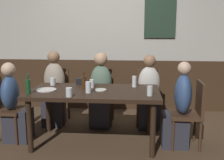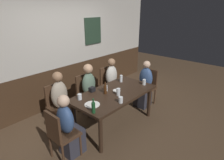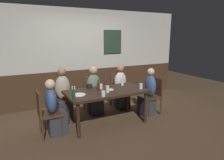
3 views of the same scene
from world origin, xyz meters
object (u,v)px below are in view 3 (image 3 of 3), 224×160
at_px(chair_mid_far, 92,92).
at_px(plate_white_large, 79,95).
at_px(pint_glass_stout, 141,87).
at_px(plate_white_small, 110,90).
at_px(chair_right_far, 118,88).
at_px(person_head_west, 54,112).
at_px(beer_glass_tall, 108,89).
at_px(highball_clear, 103,94).
at_px(person_right_far, 121,90).
at_px(chair_head_east, 154,94).
at_px(person_head_east, 148,95).
at_px(condiment_caddy, 89,86).
at_px(dining_table, 107,94).
at_px(tumbler_water, 122,82).
at_px(beer_bottle_green, 74,94).
at_px(person_left_far, 64,97).
at_px(pint_glass_amber, 101,87).
at_px(chair_head_west, 45,111).
at_px(person_mid_far, 94,93).
at_px(beer_glass_half, 74,89).
at_px(beer_bottle_brown, 98,86).
at_px(chair_left_far, 62,96).

bearing_deg(chair_mid_far, plate_white_large, -124.99).
height_order(pint_glass_stout, plate_white_small, pint_glass_stout).
bearing_deg(chair_right_far, plate_white_large, -146.97).
distance_m(person_head_west, beer_glass_tall, 1.13).
xyz_separation_m(highball_clear, plate_white_small, (0.34, 0.38, -0.05)).
relative_size(chair_right_far, person_head_west, 0.80).
xyz_separation_m(person_right_far, pint_glass_stout, (-0.04, -0.93, 0.31)).
relative_size(chair_head_east, person_head_east, 0.77).
bearing_deg(condiment_caddy, chair_mid_far, 62.90).
height_order(dining_table, tumbler_water, tumbler_water).
relative_size(chair_right_far, condiment_caddy, 8.00).
bearing_deg(beer_bottle_green, chair_head_east, 6.98).
distance_m(chair_mid_far, person_left_far, 0.78).
xyz_separation_m(tumbler_water, highball_clear, (-0.78, -0.62, -0.02)).
xyz_separation_m(beer_bottle_green, condiment_caddy, (0.54, 0.61, -0.05)).
relative_size(dining_table, person_head_west, 1.57).
distance_m(person_head_west, pint_glass_amber, 1.12).
bearing_deg(chair_mid_far, pint_glass_stout, -56.39).
bearing_deg(chair_head_west, beer_glass_tall, -6.75).
bearing_deg(dining_table, chair_head_west, 180.00).
relative_size(chair_mid_far, person_right_far, 0.77).
distance_m(plate_white_large, plate_white_small, 0.73).
distance_m(chair_head_west, highball_clear, 1.13).
relative_size(person_left_far, pint_glass_amber, 10.50).
bearing_deg(beer_glass_tall, person_right_far, 46.09).
relative_size(person_mid_far, pint_glass_amber, 10.34).
bearing_deg(plate_white_large, beer_glass_half, 91.48).
bearing_deg(person_head_west, chair_mid_far, 37.64).
bearing_deg(beer_glass_half, chair_right_far, 22.73).
bearing_deg(condiment_caddy, person_left_far, 146.10).
bearing_deg(condiment_caddy, tumbler_water, -7.79).
distance_m(chair_mid_far, beer_bottle_green, 1.41).
distance_m(person_right_far, plate_white_small, 1.00).
height_order(dining_table, condiment_caddy, condiment_caddy).
distance_m(plate_white_small, condiment_caddy, 0.49).
bearing_deg(beer_bottle_green, dining_table, 17.68).
xyz_separation_m(highball_clear, condiment_caddy, (-0.01, 0.72, -0.01)).
distance_m(beer_glass_half, beer_glass_tall, 0.72).
relative_size(person_right_far, beer_glass_tall, 7.97).
distance_m(person_head_east, beer_bottle_brown, 1.32).
height_order(dining_table, chair_left_far, chair_left_far).
height_order(chair_head_west, beer_bottle_brown, beer_bottle_brown).
xyz_separation_m(chair_head_east, tumbler_water, (-0.75, 0.25, 0.31)).
relative_size(dining_table, condiment_caddy, 15.71).
height_order(highball_clear, condiment_caddy, highball_clear).
relative_size(person_head_east, plate_white_small, 7.38).
distance_m(person_head_west, beer_bottle_green, 0.55).
relative_size(chair_right_far, person_right_far, 0.77).
relative_size(person_head_east, beer_glass_half, 10.59).
bearing_deg(plate_white_small, beer_bottle_green, -163.24).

